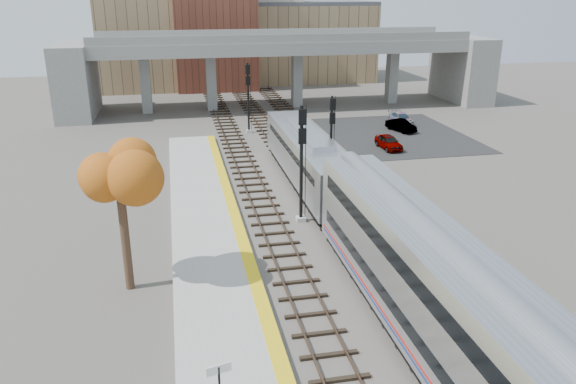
{
  "coord_description": "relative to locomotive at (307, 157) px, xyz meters",
  "views": [
    {
      "loc": [
        -8.85,
        -26.23,
        14.46
      ],
      "look_at": [
        -2.19,
        6.1,
        2.5
      ],
      "focal_mm": 35.0,
      "sensor_mm": 36.0,
      "label": 1
    }
  ],
  "objects": [
    {
      "name": "parking_lot",
      "position": [
        13.0,
        13.87,
        -2.26
      ],
      "size": [
        14.0,
        18.0,
        0.04
      ],
      "primitive_type": "cube",
      "color": "black",
      "rests_on": "ground"
    },
    {
      "name": "signal_mast_far",
      "position": [
        -2.1,
        17.82,
        1.41
      ],
      "size": [
        0.6,
        0.64,
        7.33
      ],
      "color": "#9E9E99",
      "rests_on": "ground"
    },
    {
      "name": "coach",
      "position": [
        -0.0,
        -22.61,
        0.52
      ],
      "size": [
        3.03,
        25.0,
        5.0
      ],
      "color": "#A8AAB2",
      "rests_on": "ground"
    },
    {
      "name": "car_a",
      "position": [
        10.09,
        8.63,
        -1.57
      ],
      "size": [
        1.8,
        3.99,
        1.33
      ],
      "primitive_type": "imported",
      "rotation": [
        0.0,
        0.0,
        0.06
      ],
      "color": "#99999E",
      "rests_on": "parking_lot"
    },
    {
      "name": "platform",
      "position": [
        -8.25,
        -14.13,
        -2.1
      ],
      "size": [
        4.5,
        60.0,
        0.35
      ],
      "primitive_type": "cube",
      "color": "#9E9E99",
      "rests_on": "ground"
    },
    {
      "name": "car_b",
      "position": [
        13.97,
        15.0,
        -1.61
      ],
      "size": [
        2.47,
        4.04,
        1.26
      ],
      "primitive_type": "imported",
      "rotation": [
        0.0,
        0.0,
        0.32
      ],
      "color": "#99999E",
      "rests_on": "parking_lot"
    },
    {
      "name": "locomotive",
      "position": [
        0.0,
        0.0,
        0.0
      ],
      "size": [
        3.02,
        19.05,
        4.1
      ],
      "color": "#A8AAB2",
      "rests_on": "ground"
    },
    {
      "name": "overpass",
      "position": [
        3.92,
        30.87,
        3.53
      ],
      "size": [
        54.0,
        12.0,
        9.5
      ],
      "color": "slate",
      "rests_on": "ground"
    },
    {
      "name": "station_sign",
      "position": [
        -8.97,
        -24.56,
        -0.3
      ],
      "size": [
        0.88,
        0.27,
        2.27
      ],
      "rotation": [
        0.0,
        0.0,
        0.25
      ],
      "color": "black",
      "rests_on": "platform"
    },
    {
      "name": "signal_mast_near",
      "position": [
        -2.1,
        -7.05,
        1.66
      ],
      "size": [
        0.6,
        0.64,
        7.71
      ],
      "color": "#9E9E99",
      "rests_on": "ground"
    },
    {
      "name": "buildings_far",
      "position": [
        0.26,
        52.44,
        5.6
      ],
      "size": [
        43.0,
        21.0,
        20.6
      ],
      "color": "#997F58",
      "rests_on": "ground"
    },
    {
      "name": "tracks",
      "position": [
        -0.07,
        -1.63,
        -2.2
      ],
      "size": [
        10.7,
        95.0,
        0.25
      ],
      "color": "black",
      "rests_on": "ground"
    },
    {
      "name": "yellow_strip",
      "position": [
        -6.35,
        -14.13,
        -1.92
      ],
      "size": [
        0.7,
        60.0,
        0.01
      ],
      "primitive_type": "cube",
      "color": "yellow",
      "rests_on": "platform"
    },
    {
      "name": "signal_mast_mid",
      "position": [
        2.0,
        0.46,
        1.07
      ],
      "size": [
        0.6,
        0.64,
        6.83
      ],
      "color": "#9E9E99",
      "rests_on": "ground"
    },
    {
      "name": "car_c",
      "position": [
        15.35,
        18.33,
        -1.62
      ],
      "size": [
        1.86,
        4.29,
        1.23
      ],
      "primitive_type": "imported",
      "rotation": [
        0.0,
        0.0,
        0.03
      ],
      "color": "#99999E",
      "rests_on": "parking_lot"
    },
    {
      "name": "tree",
      "position": [
        -12.65,
        -13.81,
        3.38
      ],
      "size": [
        3.6,
        3.6,
        7.63
      ],
      "color": "#382619",
      "rests_on": "ground"
    },
    {
      "name": "ground",
      "position": [
        -1.0,
        -14.13,
        -2.28
      ],
      "size": [
        160.0,
        160.0,
        0.0
      ],
      "primitive_type": "plane",
      "color": "#47423D",
      "rests_on": "ground"
    }
  ]
}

